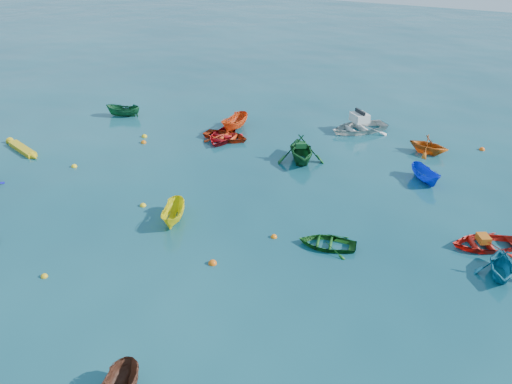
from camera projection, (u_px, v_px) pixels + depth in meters
The scene contains 24 objects.
ground at pixel (204, 245), 22.86m from camera, with size 160.00×160.00×0.00m, color #0A3A4A.
sampan_yellow_mid at pixel (174, 221), 24.71m from camera, with size 0.97×2.57×0.99m, color yellow.
dinghy_green_e at pixel (327, 246), 22.80m from camera, with size 1.87×2.61×0.54m, color #124F15.
dinghy_cyan_se at pixel (499, 275), 20.91m from camera, with size 2.07×2.40×1.26m, color #17708F.
dinghy_red_nw at pixel (226, 139), 33.98m from camera, with size 2.30×3.22×0.67m, color red.
sampan_orange_n at pixel (235, 130), 35.55m from camera, with size 1.15×3.05×1.18m, color #DF4715.
dinghy_green_n at pixel (300, 161), 30.92m from camera, with size 2.89×3.36×1.77m, color #114C1F.
dinghy_red_ne at pixel (483, 247), 22.74m from camera, with size 2.14×2.99×0.62m, color red.
sampan_blue_far at pixel (424, 181), 28.50m from camera, with size 0.92×2.45×0.95m, color #1037D0.
dinghy_red_far at pixel (222, 140), 33.93m from camera, with size 2.35×3.29×0.68m, color #AC0E14.
dinghy_orange_far at pixel (427, 153), 31.98m from camera, with size 2.16×2.50×1.32m, color #C35712.
sampan_green_far at pixel (124, 116), 38.05m from camera, with size 0.97×2.58×1.00m, color #135129.
kayak_yellow at pixel (23, 151), 32.28m from camera, with size 0.56×3.78×0.38m, color gold, non-canonical shape.
motorboat_white at pixel (358, 131), 35.33m from camera, with size 2.99×4.17×1.47m, color silver.
tarp_green_b at pixel (301, 145), 30.51m from camera, with size 0.64×0.48×0.31m, color #134D22.
tarp_orange_b at pixel (483, 238), 22.51m from camera, with size 0.63×0.48×0.31m, color #CC6014.
buoy_ye_a at pixel (44, 277), 20.82m from camera, with size 0.30×0.30×0.30m, color gold.
buoy_or_b at pixel (213, 264), 21.62m from camera, with size 0.38×0.38×0.38m, color #E55D0C.
buoy_ye_b at pixel (74, 167), 30.17m from camera, with size 0.35×0.35×0.35m, color yellow.
buoy_or_c at pixel (143, 143), 33.45m from camera, with size 0.38×0.38×0.38m, color #D3660B.
buoy_ye_c at pixel (143, 206), 26.02m from camera, with size 0.33×0.33×0.33m, color yellow.
buoy_or_d at pixel (274, 237), 23.43m from camera, with size 0.30×0.30×0.30m, color orange.
buoy_ye_d at pixel (144, 137), 34.39m from camera, with size 0.39×0.39×0.39m, color gold.
buoy_or_e at pixel (482, 150), 32.43m from camera, with size 0.38×0.38×0.38m, color #FF590D.
Camera 1 is at (11.23, -15.44, 13.04)m, focal length 35.00 mm.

